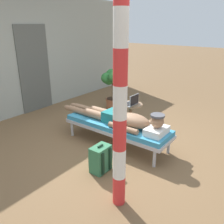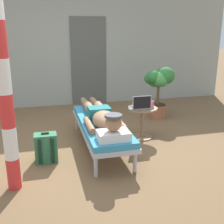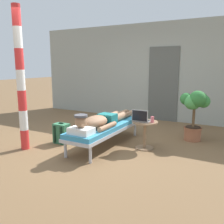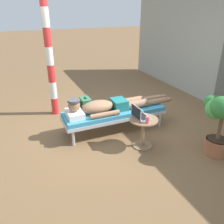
{
  "view_description": "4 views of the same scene",
  "coord_description": "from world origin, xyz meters",
  "views": [
    {
      "loc": [
        -3.0,
        -2.25,
        2.06
      ],
      "look_at": [
        -0.01,
        0.02,
        0.65
      ],
      "focal_mm": 38.16,
      "sensor_mm": 36.0,
      "label": 1
    },
    {
      "loc": [
        -0.71,
        -3.93,
        1.74
      ],
      "look_at": [
        0.35,
        0.2,
        0.49
      ],
      "focal_mm": 44.96,
      "sensor_mm": 36.0,
      "label": 2
    },
    {
      "loc": [
        2.49,
        -3.96,
        1.56
      ],
      "look_at": [
        0.11,
        0.31,
        0.61
      ],
      "focal_mm": 39.4,
      "sensor_mm": 36.0,
      "label": 3
    },
    {
      "loc": [
        3.84,
        -1.67,
        2.26
      ],
      "look_at": [
        0.37,
        -0.14,
        0.5
      ],
      "focal_mm": 37.72,
      "sensor_mm": 36.0,
      "label": 4
    }
  ],
  "objects": [
    {
      "name": "porch_post",
      "position": [
        -1.08,
        -0.9,
        1.29
      ],
      "size": [
        0.15,
        0.15,
        2.57
      ],
      "color": "red",
      "rests_on": "ground"
    },
    {
      "name": "lounge_chair",
      "position": [
        0.12,
        0.01,
        0.35
      ],
      "size": [
        0.61,
        1.97,
        0.42
      ],
      "color": "#B7B7BC",
      "rests_on": "ground"
    },
    {
      "name": "laptop",
      "position": [
        0.81,
        0.16,
        0.58
      ],
      "size": [
        0.31,
        0.24,
        0.23
      ],
      "color": "#A5A8AD",
      "rests_on": "side_table"
    },
    {
      "name": "potted_plant",
      "position": [
        1.57,
        1.16,
        0.71
      ],
      "size": [
        0.57,
        0.59,
        1.06
      ],
      "color": "#9E5B3D",
      "rests_on": "ground"
    },
    {
      "name": "backpack",
      "position": [
        -0.71,
        -0.29,
        0.2
      ],
      "size": [
        0.3,
        0.26,
        0.42
      ],
      "color": "#33724C",
      "rests_on": "ground"
    },
    {
      "name": "drink_glass",
      "position": [
        1.02,
        0.18,
        0.58
      ],
      "size": [
        0.06,
        0.06,
        0.11
      ],
      "primitive_type": "cylinder",
      "color": "#D86672",
      "rests_on": "side_table"
    },
    {
      "name": "person_reclining",
      "position": [
        0.12,
        -0.09,
        0.52
      ],
      "size": [
        0.53,
        2.17,
        0.33
      ],
      "color": "white",
      "rests_on": "lounge_chair"
    },
    {
      "name": "house_door_panel",
      "position": [
        0.42,
        2.69,
        1.02
      ],
      "size": [
        0.84,
        0.03,
        2.04
      ],
      "primitive_type": "cube",
      "color": "#545651",
      "rests_on": "ground"
    },
    {
      "name": "side_table",
      "position": [
        0.87,
        0.21,
        0.36
      ],
      "size": [
        0.48,
        0.48,
        0.52
      ],
      "color": "#8C6B4C",
      "rests_on": "ground"
    },
    {
      "name": "house_wall_back",
      "position": [
        0.12,
        2.8,
        1.35
      ],
      "size": [
        7.6,
        0.2,
        2.7
      ],
      "primitive_type": "cube",
      "color": "#999E93",
      "rests_on": "ground"
    },
    {
      "name": "ground_plane",
      "position": [
        0.0,
        0.0,
        0.0
      ],
      "size": [
        40.0,
        40.0,
        0.0
      ],
      "primitive_type": "plane",
      "color": "brown"
    }
  ]
}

